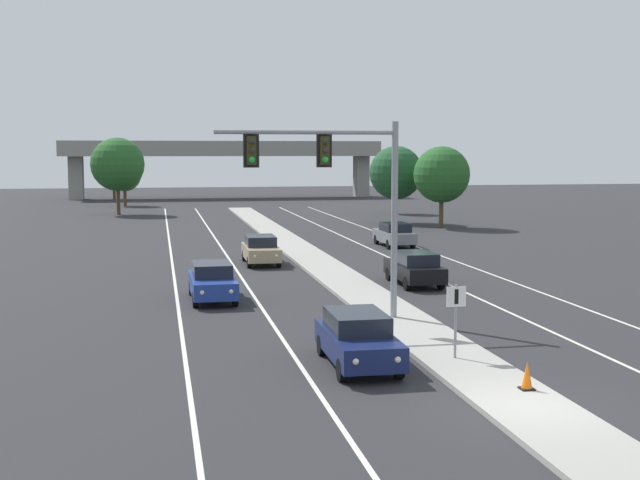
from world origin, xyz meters
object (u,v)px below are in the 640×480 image
object	(u,v)px
car_receding_black	(415,268)
tree_far_left_a	(124,175)
tree_far_right_c	(396,179)
traffic_cone_median_nose	(527,376)
tree_far_right_a	(396,173)
tree_far_right_b	(442,175)
car_oncoming_navy	(358,339)
car_oncoming_blue	(212,281)
tree_far_left_b	(117,164)
overhead_signal_mast	(340,179)
car_receding_grey	(394,234)
median_sign_post	(456,310)
tree_far_left_c	(114,168)
car_oncoming_tan	(261,249)

from	to	relation	value
car_receding_black	tree_far_left_a	xyz separation A→B (m)	(-15.55, 61.56, 2.75)
car_receding_black	tree_far_right_c	bearing A→B (deg)	74.98
traffic_cone_median_nose	tree_far_right_c	world-z (taller)	tree_far_right_c
tree_far_right_a	tree_far_right_b	size ratio (longest dim) A/B	1.01
car_oncoming_navy	car_receding_black	size ratio (longest dim) A/B	1.00
car_receding_black	tree_far_right_c	xyz separation A→B (m)	(11.76, 43.84, 2.65)
tree_far_right_a	car_receding_black	bearing A→B (deg)	-104.63
car_oncoming_blue	tree_far_left_b	distance (m)	50.69
overhead_signal_mast	car_receding_grey	world-z (taller)	overhead_signal_mast
median_sign_post	tree_far_right_b	distance (m)	44.81
car_oncoming_blue	tree_far_left_c	bearing A→B (deg)	95.73
car_receding_black	tree_far_left_c	size ratio (longest dim) A/B	0.70
tree_far_right_a	car_oncoming_navy	bearing A→B (deg)	-107.40
median_sign_post	tree_far_right_c	world-z (taller)	tree_far_right_c
tree_far_left_a	traffic_cone_median_nose	bearing A→B (deg)	-80.69
median_sign_post	tree_far_right_b	bearing A→B (deg)	71.37
overhead_signal_mast	car_receding_black	world-z (taller)	overhead_signal_mast
median_sign_post	car_oncoming_tan	size ratio (longest dim) A/B	0.49
car_oncoming_blue	traffic_cone_median_nose	xyz separation A→B (m)	(7.08, -15.50, -0.31)
median_sign_post	tree_far_left_c	world-z (taller)	tree_far_left_c
median_sign_post	car_receding_black	xyz separation A→B (m)	(3.20, 14.24, -0.77)
traffic_cone_median_nose	tree_far_right_a	size ratio (longest dim) A/B	0.11
tree_far_left_b	tree_far_right_b	bearing A→B (deg)	-36.43
car_oncoming_blue	tree_far_left_b	xyz separation A→B (m)	(-6.06, 50.16, 4.17)
car_receding_grey	car_oncoming_tan	bearing A→B (deg)	-144.47
overhead_signal_mast	tree_far_left_c	bearing A→B (deg)	98.23
tree_far_right_c	car_oncoming_tan	bearing A→B (deg)	-117.13
median_sign_post	tree_far_right_c	xyz separation A→B (m)	(14.96, 58.09, 1.89)
car_oncoming_tan	median_sign_post	bearing A→B (deg)	-82.51
traffic_cone_median_nose	tree_far_left_c	size ratio (longest dim) A/B	0.12
tree_far_right_c	overhead_signal_mast	bearing A→B (deg)	-108.30
tree_far_left_a	overhead_signal_mast	bearing A→B (deg)	-81.66
car_oncoming_navy	car_oncoming_tan	world-z (taller)	same
tree_far_right_a	tree_far_left_c	world-z (taller)	tree_far_right_a
tree_far_left_a	car_oncoming_tan	bearing A→B (deg)	-79.98
tree_far_left_b	tree_far_right_b	size ratio (longest dim) A/B	1.14
car_oncoming_navy	car_oncoming_tan	xyz separation A→B (m)	(-0.08, 22.81, 0.00)
car_oncoming_tan	tree_far_left_c	xyz separation A→B (m)	(-11.23, 66.92, 3.34)
traffic_cone_median_nose	tree_far_left_a	xyz separation A→B (m)	(-13.01, 79.32, 3.06)
car_receding_black	tree_far_right_a	world-z (taller)	tree_far_right_a
median_sign_post	car_receding_grey	distance (m)	30.71
tree_far_left_c	tree_far_left_a	bearing A→B (deg)	-82.34
car_receding_grey	car_oncoming_blue	bearing A→B (deg)	-126.18
tree_far_left_a	tree_far_right_c	bearing A→B (deg)	-32.97
car_receding_black	median_sign_post	bearing A→B (deg)	-102.67
tree_far_left_b	tree_far_right_c	world-z (taller)	tree_far_left_b
tree_far_left_b	car_oncoming_tan	bearing A→B (deg)	-76.41
overhead_signal_mast	car_receding_grey	xyz separation A→B (m)	(8.88, 23.62, -4.46)
car_oncoming_blue	tree_far_left_a	xyz separation A→B (m)	(-5.93, 63.83, 2.75)
car_oncoming_blue	tree_far_left_a	world-z (taller)	tree_far_left_a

